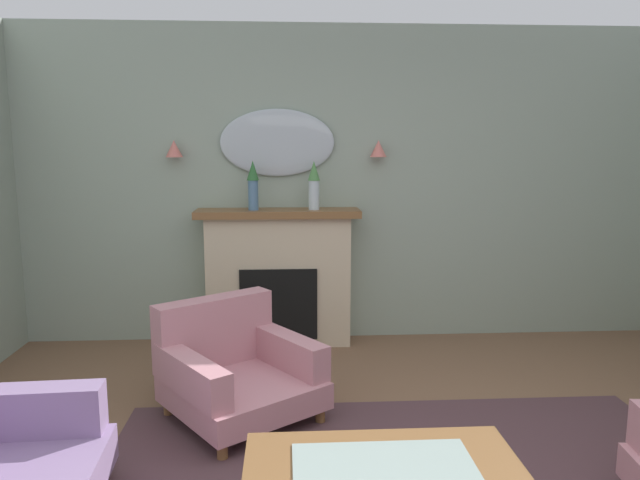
{
  "coord_description": "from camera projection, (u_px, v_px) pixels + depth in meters",
  "views": [
    {
      "loc": [
        -0.62,
        -2.22,
        1.68
      ],
      "look_at": [
        -0.39,
        1.61,
        1.06
      ],
      "focal_mm": 32.92,
      "sensor_mm": 36.0,
      "label": 1
    }
  ],
  "objects": [
    {
      "name": "coffee_table",
      "position": [
        384.0,
        479.0,
        2.31
      ],
      "size": [
        1.1,
        0.6,
        0.45
      ],
      "color": "brown",
      "rests_on": "ground"
    },
    {
      "name": "wall_back",
      "position": [
        356.0,
        185.0,
        5.1
      ],
      "size": [
        6.72,
        0.1,
        2.69
      ],
      "primitive_type": "cube",
      "color": "#93A393",
      "rests_on": "ground"
    },
    {
      "name": "mantel_vase_centre",
      "position": [
        253.0,
        183.0,
        4.8
      ],
      "size": [
        0.1,
        0.1,
        0.4
      ],
      "color": "#4C7093",
      "rests_on": "fireplace"
    },
    {
      "name": "fireplace",
      "position": [
        279.0,
        279.0,
        4.96
      ],
      "size": [
        1.36,
        0.36,
        1.16
      ],
      "color": "beige",
      "rests_on": "ground"
    },
    {
      "name": "mantel_vase_left",
      "position": [
        314.0,
        184.0,
        4.83
      ],
      "size": [
        0.1,
        0.1,
        0.4
      ],
      "color": "silver",
      "rests_on": "fireplace"
    },
    {
      "name": "wall_sconce_right",
      "position": [
        378.0,
        149.0,
        4.93
      ],
      "size": [
        0.14,
        0.14,
        0.14
      ],
      "primitive_type": "cone",
      "color": "#D17066"
    },
    {
      "name": "armchair_in_corner",
      "position": [
        234.0,
        368.0,
        3.67
      ],
      "size": [
        1.13,
        1.13,
        0.71
      ],
      "color": "#B77A84",
      "rests_on": "ground"
    },
    {
      "name": "wall_sconce_left",
      "position": [
        174.0,
        149.0,
        4.83
      ],
      "size": [
        0.14,
        0.14,
        0.14
      ],
      "primitive_type": "cone",
      "color": "#D17066"
    },
    {
      "name": "wall_mirror",
      "position": [
        277.0,
        143.0,
        4.92
      ],
      "size": [
        0.96,
        0.06,
        0.56
      ],
      "primitive_type": "ellipsoid",
      "color": "#B2BCC6"
    }
  ]
}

